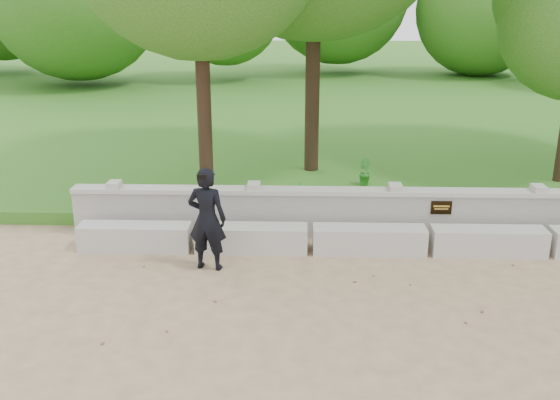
{
  "coord_description": "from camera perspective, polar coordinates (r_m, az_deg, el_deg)",
  "views": [
    {
      "loc": [
        -2.2,
        -7.93,
        4.22
      ],
      "look_at": [
        -2.49,
        1.33,
        1.11
      ],
      "focal_mm": 40.0,
      "sensor_mm": 36.0,
      "label": 1
    }
  ],
  "objects": [
    {
      "name": "parapet_wall",
      "position": [
        11.39,
        12.85,
        -1.18
      ],
      "size": [
        12.5,
        0.35,
        0.9
      ],
      "color": "#B1AEA7",
      "rests_on": "ground"
    },
    {
      "name": "lawn",
      "position": [
        22.42,
        7.49,
        7.88
      ],
      "size": [
        40.0,
        22.0,
        0.25
      ],
      "primitive_type": "cube",
      "color": "#39681F",
      "rests_on": "ground"
    },
    {
      "name": "shrub_a",
      "position": [
        11.82,
        1.99,
        0.41
      ],
      "size": [
        0.34,
        0.37,
        0.59
      ],
      "primitive_type": "imported",
      "rotation": [
        0.0,
        0.0,
        1.05
      ],
      "color": "#2F822C",
      "rests_on": "lawn"
    },
    {
      "name": "shrub_b",
      "position": [
        13.53,
        7.71,
        2.58
      ],
      "size": [
        0.32,
        0.37,
        0.57
      ],
      "primitive_type": "imported",
      "rotation": [
        0.0,
        0.0,
        1.81
      ],
      "color": "#2F822C",
      "rests_on": "lawn"
    },
    {
      "name": "concrete_bench",
      "position": [
        10.84,
        13.43,
        -3.62
      ],
      "size": [
        11.9,
        0.45,
        0.45
      ],
      "color": "beige",
      "rests_on": "ground"
    },
    {
      "name": "man_main",
      "position": [
        9.82,
        -6.68,
        -1.73
      ],
      "size": [
        0.67,
        0.61,
        1.68
      ],
      "color": "black",
      "rests_on": "ground"
    },
    {
      "name": "ground",
      "position": [
        9.25,
        15.58,
        -9.35
      ],
      "size": [
        80.0,
        80.0,
        0.0
      ],
      "primitive_type": "plane",
      "color": "tan",
      "rests_on": "ground"
    }
  ]
}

